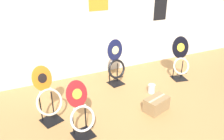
# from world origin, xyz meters

# --- Properties ---
(ground_plane) EXTENTS (14.00, 14.00, 0.00)m
(ground_plane) POSITION_xyz_m (0.00, 0.00, 0.00)
(ground_plane) COLOR #B7844C
(wall_back) EXTENTS (8.00, 0.07, 2.60)m
(wall_back) POSITION_xyz_m (0.00, 2.26, 1.30)
(wall_back) COLOR silver
(wall_back) RESTS_ON ground_plane
(toilet_seat_display_jazz_black) EXTENTS (0.42, 0.38, 0.89)m
(toilet_seat_display_jazz_black) POSITION_xyz_m (1.10, 1.24, 0.43)
(toilet_seat_display_jazz_black) COLOR black
(toilet_seat_display_jazz_black) RESTS_ON ground_plane
(toilet_seat_display_crimson_swirl) EXTENTS (0.38, 0.36, 0.80)m
(toilet_seat_display_crimson_swirl) POSITION_xyz_m (-1.32, 0.43, 0.35)
(toilet_seat_display_crimson_swirl) COLOR black
(toilet_seat_display_crimson_swirl) RESTS_ON ground_plane
(toilet_seat_display_navy_moon) EXTENTS (0.41, 0.32, 0.92)m
(toilet_seat_display_navy_moon) POSITION_xyz_m (-0.22, 1.59, 0.43)
(toilet_seat_display_navy_moon) COLOR black
(toilet_seat_display_navy_moon) RESTS_ON ground_plane
(toilet_seat_display_orange_sun) EXTENTS (0.45, 0.40, 0.87)m
(toilet_seat_display_orange_sun) POSITION_xyz_m (-1.66, 0.95, 0.42)
(toilet_seat_display_orange_sun) COLOR black
(toilet_seat_display_orange_sun) RESTS_ON ground_plane
(paint_can) EXTENTS (0.14, 0.14, 0.17)m
(paint_can) POSITION_xyz_m (0.22, 0.97, 0.09)
(paint_can) COLOR silver
(paint_can) RESTS_ON ground_plane
(storage_box) EXTENTS (0.45, 0.35, 0.23)m
(storage_box) POSITION_xyz_m (-0.04, 0.46, 0.12)
(storage_box) COLOR #93754C
(storage_box) RESTS_ON ground_plane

